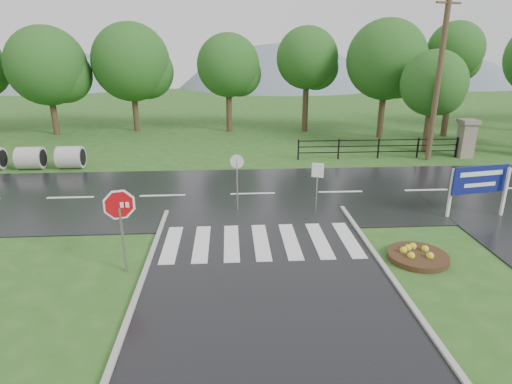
{
  "coord_description": "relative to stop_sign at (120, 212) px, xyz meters",
  "views": [
    {
      "loc": [
        -1.01,
        -8.08,
        6.36
      ],
      "look_at": [
        -0.11,
        6.0,
        1.5
      ],
      "focal_mm": 30.0,
      "sensor_mm": 36.0,
      "label": 1
    }
  ],
  "objects": [
    {
      "name": "reg_sign_small",
      "position": [
        6.51,
        4.17,
        -0.4
      ],
      "size": [
        0.44,
        0.18,
        2.09
      ],
      "color": "#939399",
      "rests_on": "ground"
    },
    {
      "name": "reg_sign_round",
      "position": [
        3.41,
        4.61,
        -0.41
      ],
      "size": [
        0.53,
        0.19,
        2.36
      ],
      "color": "#939399",
      "rests_on": "ground"
    },
    {
      "name": "estate_billboard",
      "position": [
        12.62,
        3.45,
        -0.47
      ],
      "size": [
        2.34,
        0.47,
        2.07
      ],
      "color": "silver",
      "rests_on": "ground"
    },
    {
      "name": "crosswalk",
      "position": [
        4.13,
        1.62,
        -1.83
      ],
      "size": [
        6.5,
        2.8,
        0.02
      ],
      "color": "silver",
      "rests_on": "ground"
    },
    {
      "name": "main_road",
      "position": [
        4.13,
        6.62,
        -1.89
      ],
      "size": [
        90.0,
        8.0,
        0.04
      ],
      "primitive_type": "cube",
      "color": "black",
      "rests_on": "ground"
    },
    {
      "name": "fence_west",
      "position": [
        11.88,
        12.62,
        -1.16
      ],
      "size": [
        9.58,
        0.08,
        1.2
      ],
      "color": "black",
      "rests_on": "ground"
    },
    {
      "name": "pillar_west",
      "position": [
        17.13,
        12.62,
        -0.71
      ],
      "size": [
        1.0,
        1.0,
        2.24
      ],
      "color": "gray",
      "rests_on": "ground"
    },
    {
      "name": "ground",
      "position": [
        4.13,
        -3.38,
        -1.89
      ],
      "size": [
        120.0,
        120.0,
        0.0
      ],
      "primitive_type": "plane",
      "color": "#2A581D",
      "rests_on": "ground"
    },
    {
      "name": "utility_pole_east",
      "position": [
        14.71,
        12.12,
        2.77
      ],
      "size": [
        1.58,
        0.59,
        9.16
      ],
      "color": "#473523",
      "rests_on": "ground"
    },
    {
      "name": "entrance_tree_left",
      "position": [
        15.44,
        14.12,
        2.29
      ],
      "size": [
        3.91,
        3.91,
        6.16
      ],
      "color": "#3D2B1C",
      "rests_on": "ground"
    },
    {
      "name": "flower_bed",
      "position": [
        8.94,
        0.17,
        -1.75
      ],
      "size": [
        1.86,
        1.86,
        0.37
      ],
      "color": "#332111",
      "rests_on": "ground"
    },
    {
      "name": "hills",
      "position": [
        7.62,
        61.62,
        -17.42
      ],
      "size": [
        102.0,
        48.0,
        48.0
      ],
      "color": "slate",
      "rests_on": "ground"
    },
    {
      "name": "stop_sign",
      "position": [
        0.0,
        0.0,
        0.0
      ],
      "size": [
        1.16,
        0.35,
        2.71
      ],
      "color": "#939399",
      "rests_on": "ground"
    },
    {
      "name": "treeline",
      "position": [
        5.13,
        20.62,
        -1.89
      ],
      "size": [
        83.2,
        5.2,
        10.0
      ],
      "color": "#1E5119",
      "rests_on": "ground"
    }
  ]
}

